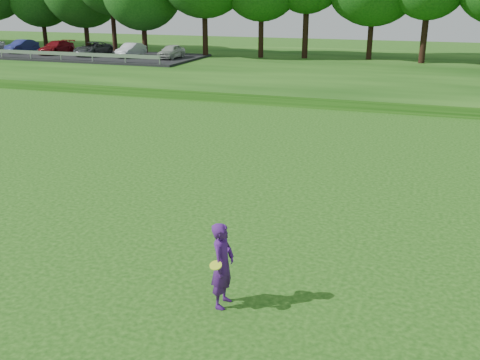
% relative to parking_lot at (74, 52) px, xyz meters
% --- Properties ---
extents(ground, '(140.00, 140.00, 0.00)m').
position_rel_parking_lot_xyz_m(ground, '(23.95, -32.82, -1.06)').
color(ground, '#13410C').
rests_on(ground, ground).
extents(berm, '(130.00, 30.00, 0.60)m').
position_rel_parking_lot_xyz_m(berm, '(23.95, 1.18, -0.76)').
color(berm, '#13410C').
rests_on(berm, ground).
extents(walking_path, '(130.00, 1.60, 0.04)m').
position_rel_parking_lot_xyz_m(walking_path, '(23.95, -12.82, -1.04)').
color(walking_path, gray).
rests_on(walking_path, ground).
extents(parking_lot, '(24.00, 9.00, 1.38)m').
position_rel_parking_lot_xyz_m(parking_lot, '(0.00, 0.00, 0.00)').
color(parking_lot, black).
rests_on(parking_lot, berm).
extents(woman, '(0.45, 0.78, 1.82)m').
position_rel_parking_lot_xyz_m(woman, '(27.79, -34.36, -0.15)').
color(woman, '#48186F').
rests_on(woman, ground).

